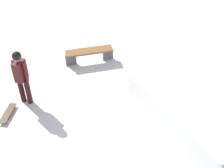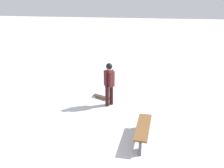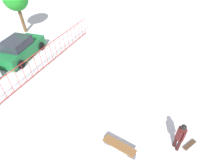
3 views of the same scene
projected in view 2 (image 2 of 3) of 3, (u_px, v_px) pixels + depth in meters
name	position (u px, v px, depth m)	size (l,w,h in m)	color
ground_plane	(19.00, 146.00, 7.81)	(60.00, 60.00, 0.00)	silver
skater	(109.00, 81.00, 10.04)	(0.43, 0.41, 1.73)	black
skateboard	(102.00, 97.00, 10.96)	(0.80, 0.55, 0.09)	#3F2D1E
park_bench	(143.00, 130.00, 7.97)	(0.54, 1.65, 0.48)	brown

